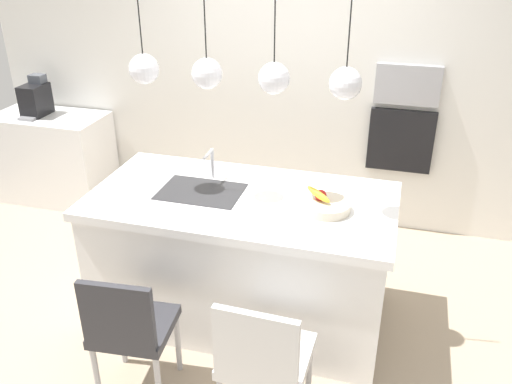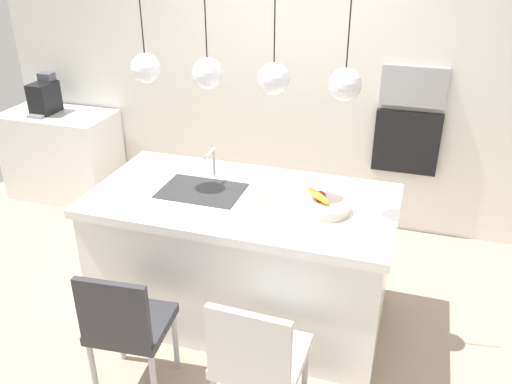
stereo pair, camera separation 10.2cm
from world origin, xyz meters
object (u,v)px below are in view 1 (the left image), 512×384
(chair_near, at_px, (130,327))
(coffee_machine, at_px, (36,99))
(fruit_bowl, at_px, (325,205))
(chair_middle, at_px, (263,357))
(oven, at_px, (401,140))
(microwave, at_px, (408,85))

(chair_near, bearing_deg, coffee_machine, 133.70)
(fruit_bowl, distance_m, chair_middle, 1.04)
(coffee_machine, distance_m, oven, 3.50)
(coffee_machine, height_order, chair_near, coffee_machine)
(fruit_bowl, xyz_separation_m, oven, (0.42, 1.61, -0.12))
(coffee_machine, distance_m, microwave, 3.51)
(microwave, distance_m, chair_near, 2.98)
(fruit_bowl, height_order, chair_middle, fruit_bowl)
(microwave, xyz_separation_m, oven, (-0.00, 0.00, -0.50))
(oven, bearing_deg, microwave, 0.00)
(coffee_machine, bearing_deg, oven, 4.87)
(coffee_machine, relative_size, chair_near, 0.42)
(chair_middle, bearing_deg, coffee_machine, 142.68)
(microwave, bearing_deg, oven, 180.00)
(fruit_bowl, relative_size, chair_middle, 0.34)
(chair_near, relative_size, chair_middle, 1.00)
(chair_middle, bearing_deg, fruit_bowl, 79.66)
(fruit_bowl, bearing_deg, chair_near, -137.14)
(fruit_bowl, relative_size, coffee_machine, 0.81)
(oven, distance_m, chair_near, 2.88)
(coffee_machine, relative_size, oven, 0.68)
(microwave, relative_size, oven, 0.96)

